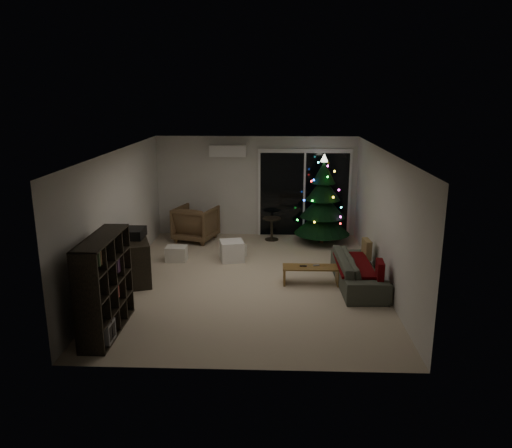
{
  "coord_description": "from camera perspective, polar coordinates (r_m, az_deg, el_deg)",
  "views": [
    {
      "loc": [
        0.46,
        -9.1,
        3.54
      ],
      "look_at": [
        0.1,
        0.3,
        1.05
      ],
      "focal_mm": 35.0,
      "sensor_mm": 36.0,
      "label": 1
    }
  ],
  "objects": [
    {
      "name": "sofa",
      "position": [
        9.59,
        11.65,
        -5.29
      ],
      "size": [
        0.83,
        2.0,
        0.58
      ],
      "primitive_type": "imported",
      "rotation": [
        0.0,
        0.0,
        1.6
      ],
      "color": "#41443C",
      "rests_on": "floor"
    },
    {
      "name": "cushion_b",
      "position": [
        8.96,
        13.97,
        -5.3
      ],
      "size": [
        0.14,
        0.39,
        0.38
      ],
      "primitive_type": "cube",
      "rotation": [
        0.0,
        0.0,
        -0.07
      ],
      "color": "#400307",
      "rests_on": "sofa"
    },
    {
      "name": "bookshelf",
      "position": [
        7.89,
        -18.18,
        -6.65
      ],
      "size": [
        0.68,
        1.55,
        1.5
      ],
      "primitive_type": null,
      "rotation": [
        0.0,
        0.0,
        -0.21
      ],
      "color": "black",
      "rests_on": "floor"
    },
    {
      "name": "coffee_table",
      "position": [
        9.6,
        6.29,
        -5.81
      ],
      "size": [
        1.08,
        0.38,
        0.34
      ],
      "primitive_type": null,
      "rotation": [
        0.0,
        0.0,
        0.01
      ],
      "color": "brown",
      "rests_on": "floor"
    },
    {
      "name": "remote_a",
      "position": [
        9.53,
        5.42,
        -4.8
      ],
      "size": [
        0.13,
        0.04,
        0.02
      ],
      "primitive_type": "cube",
      "color": "black",
      "rests_on": "coffee_table"
    },
    {
      "name": "armchair",
      "position": [
        12.31,
        -6.89,
        0.06
      ],
      "size": [
        1.15,
        1.17,
        0.85
      ],
      "primitive_type": "imported",
      "rotation": [
        0.0,
        0.0,
        2.84
      ],
      "color": "brown",
      "rests_on": "floor"
    },
    {
      "name": "stereo",
      "position": [
        9.83,
        -13.9,
        -1.02
      ],
      "size": [
        0.43,
        0.5,
        0.18
      ],
      "primitive_type": "cube",
      "color": "black",
      "rests_on": "media_cabinet"
    },
    {
      "name": "cardboard_box_a",
      "position": [
        10.94,
        -9.08,
        -3.36
      ],
      "size": [
        0.45,
        0.34,
        0.32
      ],
      "primitive_type": "cube",
      "rotation": [
        0.0,
        0.0,
        0.0
      ],
      "color": "white",
      "rests_on": "floor"
    },
    {
      "name": "cushion_a",
      "position": [
        10.17,
        12.53,
        -2.79
      ],
      "size": [
        0.15,
        0.39,
        0.38
      ],
      "primitive_type": "cube",
      "rotation": [
        0.0,
        0.0,
        0.09
      ],
      "color": "olive",
      "rests_on": "sofa"
    },
    {
      "name": "sofa_throw",
      "position": [
        9.54,
        11.1,
        -4.57
      ],
      "size": [
        0.62,
        1.43,
        0.05
      ],
      "primitive_type": "cube",
      "color": "#400307",
      "rests_on": "sofa"
    },
    {
      "name": "side_table",
      "position": [
        12.29,
        1.81,
        -0.56
      ],
      "size": [
        0.51,
        0.51,
        0.56
      ],
      "primitive_type": "cylinder",
      "rotation": [
        0.0,
        0.0,
        -0.14
      ],
      "color": "black",
      "rests_on": "floor"
    },
    {
      "name": "media_cabinet",
      "position": [
        9.98,
        -13.72,
        -3.84
      ],
      "size": [
        0.92,
        1.43,
        0.84
      ],
      "primitive_type": "cube",
      "rotation": [
        0.0,
        0.0,
        0.34
      ],
      "color": "black",
      "rests_on": "floor"
    },
    {
      "name": "cardboard_box_b",
      "position": [
        11.08,
        -2.3,
        -3.09
      ],
      "size": [
        0.47,
        0.46,
        0.27
      ],
      "primitive_type": "cube",
      "rotation": [
        0.0,
        0.0,
        0.71
      ],
      "color": "white",
      "rests_on": "floor"
    },
    {
      "name": "ottoman",
      "position": [
        10.82,
        -2.78,
        -3.07
      ],
      "size": [
        0.58,
        0.58,
        0.43
      ],
      "primitive_type": "cube",
      "rotation": [
        0.0,
        0.0,
        0.23
      ],
      "color": "white",
      "rests_on": "floor"
    },
    {
      "name": "room",
      "position": [
        10.89,
        2.11,
        1.41
      ],
      "size": [
        6.5,
        7.51,
        2.6
      ],
      "color": "beige",
      "rests_on": "ground"
    },
    {
      "name": "remote_b",
      "position": [
        9.6,
        6.9,
        -4.7
      ],
      "size": [
        0.13,
        0.08,
        0.02
      ],
      "primitive_type": "cube",
      "rotation": [
        0.0,
        0.0,
        0.35
      ],
      "color": "slate",
      "rests_on": "coffee_table"
    },
    {
      "name": "floor_lamp",
      "position": [
        12.89,
        -5.34,
        2.95
      ],
      "size": [
        0.29,
        0.29,
        1.81
      ],
      "primitive_type": "cylinder",
      "color": "black",
      "rests_on": "floor"
    },
    {
      "name": "christmas_tree",
      "position": [
        11.96,
        7.65,
        2.81
      ],
      "size": [
        1.48,
        1.48,
        2.15
      ],
      "primitive_type": "cone",
      "rotation": [
        0.0,
        0.0,
        0.12
      ],
      "color": "#0B3315",
      "rests_on": "floor"
    }
  ]
}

